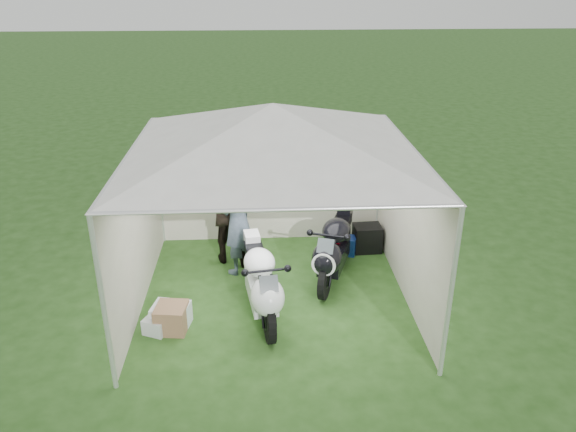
% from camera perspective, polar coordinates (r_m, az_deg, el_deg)
% --- Properties ---
extents(ground, '(80.00, 80.00, 0.00)m').
position_cam_1_polar(ground, '(8.83, -1.35, -7.95)').
color(ground, '#1F4214').
rests_on(ground, ground).
extents(canopy_tent, '(5.66, 5.66, 3.00)m').
position_cam_1_polar(canopy_tent, '(7.81, -1.55, 8.42)').
color(canopy_tent, silver).
rests_on(canopy_tent, ground).
extents(motorcycle_white, '(0.64, 2.04, 1.01)m').
position_cam_1_polar(motorcycle_white, '(8.05, -2.70, -6.73)').
color(motorcycle_white, black).
rests_on(motorcycle_white, ground).
extents(motorcycle_black, '(0.95, 1.97, 1.01)m').
position_cam_1_polar(motorcycle_black, '(9.01, 4.66, -3.25)').
color(motorcycle_black, black).
rests_on(motorcycle_black, ground).
extents(paddock_stand, '(0.50, 0.40, 0.32)m').
position_cam_1_polar(paddock_stand, '(10.00, 5.70, -2.93)').
color(paddock_stand, '#1E41BB').
rests_on(paddock_stand, ground).
extents(person_dark_jacket, '(1.17, 1.07, 1.95)m').
position_cam_1_polar(person_dark_jacket, '(9.46, -5.91, 0.86)').
color(person_dark_jacket, black).
rests_on(person_dark_jacket, ground).
extents(person_blue_jacket, '(0.74, 0.80, 1.83)m').
position_cam_1_polar(person_blue_jacket, '(9.10, -5.09, -0.47)').
color(person_blue_jacket, slate).
rests_on(person_blue_jacket, ground).
extents(equipment_box, '(0.50, 0.41, 0.48)m').
position_cam_1_polar(equipment_box, '(10.12, 8.03, -2.24)').
color(equipment_box, black).
rests_on(equipment_box, ground).
extents(crate_0, '(0.57, 0.48, 0.33)m').
position_cam_1_polar(crate_0, '(8.21, -11.78, -9.88)').
color(crate_0, white).
rests_on(crate_0, ground).
extents(crate_1, '(0.47, 0.47, 0.38)m').
position_cam_1_polar(crate_1, '(8.12, -11.72, -10.09)').
color(crate_1, '#866044').
rests_on(crate_1, ground).
extents(crate_2, '(0.38, 0.36, 0.22)m').
position_cam_1_polar(crate_2, '(8.15, -13.29, -10.80)').
color(crate_2, '#B8BEC1').
rests_on(crate_2, ground).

